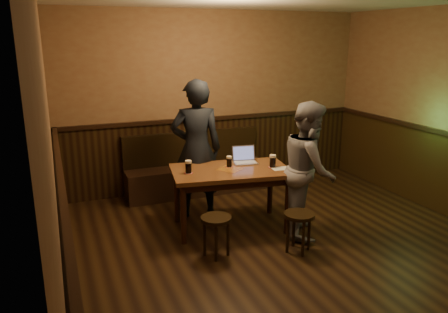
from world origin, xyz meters
name	(u,v)px	position (x,y,z in m)	size (l,w,h in m)	color
room	(311,155)	(0.00, 0.22, 1.20)	(5.04, 6.04, 2.84)	black
bench	(195,173)	(-0.45, 2.75, 0.31)	(2.20, 0.50, 0.95)	black
pub_table	(230,177)	(-0.45, 1.31, 0.68)	(1.58, 1.05, 0.79)	brown
stool_left	(216,225)	(-0.89, 0.66, 0.37)	(0.45, 0.45, 0.47)	black
stool_right	(299,221)	(0.02, 0.41, 0.37)	(0.39, 0.39, 0.47)	black
pint_left	(188,167)	(-0.99, 1.34, 0.87)	(0.10, 0.10, 0.16)	maroon
pint_mid	(229,162)	(-0.43, 1.40, 0.86)	(0.09, 0.09, 0.15)	maroon
pint_right	(273,161)	(0.08, 1.18, 0.87)	(0.11, 0.11, 0.17)	maroon
laptop	(245,158)	(-0.16, 1.52, 0.84)	(0.34, 0.29, 0.21)	silver
menu	(281,168)	(0.14, 1.09, 0.79)	(0.22, 0.15, 0.00)	silver
person_suit	(196,149)	(-0.72, 1.86, 0.94)	(0.68, 0.45, 1.87)	black
person_grey	(309,169)	(0.38, 0.82, 0.83)	(0.81, 0.63, 1.66)	gray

